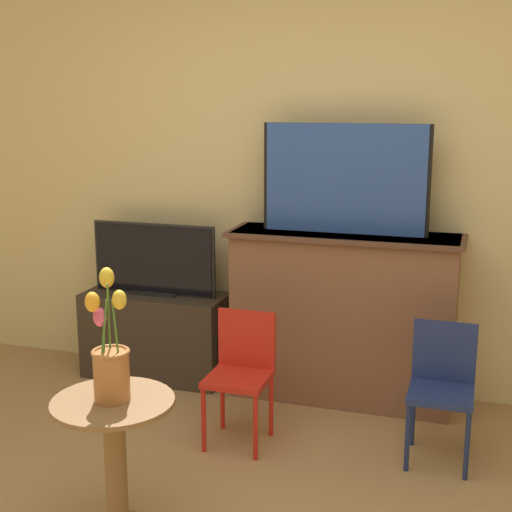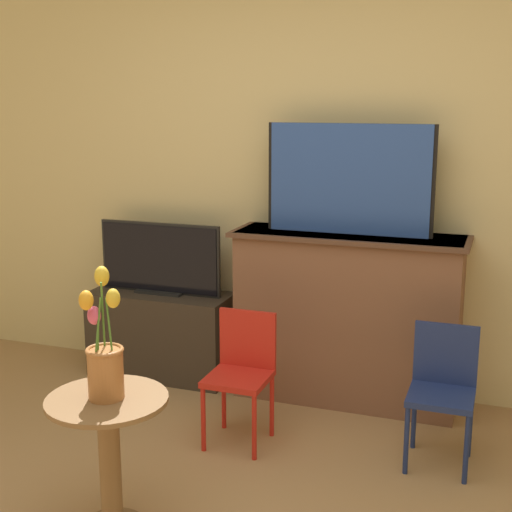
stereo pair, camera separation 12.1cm
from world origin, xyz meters
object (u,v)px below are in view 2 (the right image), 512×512
object	(u,v)px
tv_monitor	(160,259)
chair_blue	(443,385)
chair_red	(242,368)
vase_tulips	(104,358)
painting	(349,179)

from	to	relation	value
tv_monitor	chair_blue	bearing A→B (deg)	-17.08
chair_red	chair_blue	xyz separation A→B (m)	(0.98, 0.12, 0.00)
chair_red	vase_tulips	size ratio (longest dim) A/B	1.32
tv_monitor	chair_red	xyz separation A→B (m)	(0.79, -0.66, -0.36)
tv_monitor	chair_red	size ratio (longest dim) A/B	1.20
chair_blue	vase_tulips	xyz separation A→B (m)	(-1.19, -1.04, 0.35)
chair_blue	tv_monitor	bearing A→B (deg)	162.92
vase_tulips	chair_blue	bearing A→B (deg)	41.09
chair_red	vase_tulips	xyz separation A→B (m)	(-0.21, -0.93, 0.35)
painting	chair_red	xyz separation A→B (m)	(-0.38, -0.68, -0.90)
painting	vase_tulips	xyz separation A→B (m)	(-0.59, -1.60, -0.55)
chair_blue	painting	bearing A→B (deg)	137.06
chair_red	painting	bearing A→B (deg)	60.93
chair_red	chair_blue	bearing A→B (deg)	6.73
painting	tv_monitor	world-z (taller)	painting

